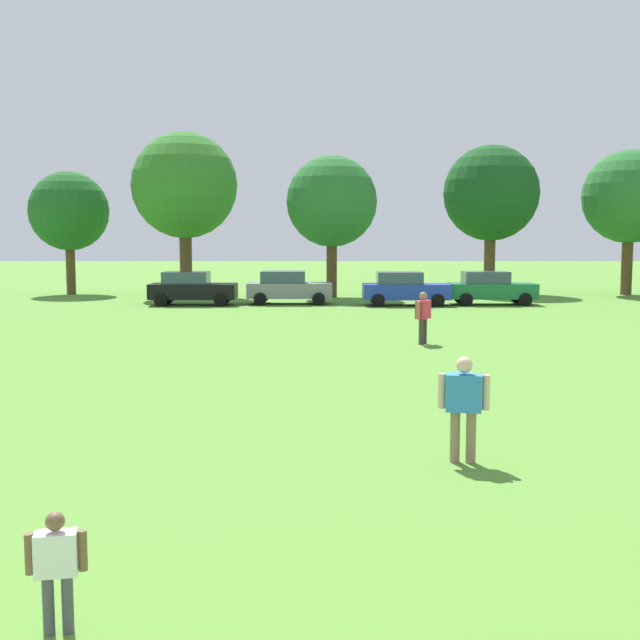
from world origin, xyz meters
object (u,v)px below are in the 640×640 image
(parked_car_gray_1, at_px, (291,287))
(tree_center_left, at_px, (335,202))
(parked_car_blue_2, at_px, (408,288))
(tree_left, at_px, (188,186))
(child_kite_flyer, at_px, (60,561))
(parked_car_green_3, at_px, (494,288))
(adult_bystander, at_px, (467,400))
(bystander_near_trees, at_px, (426,313))
(parked_car_black_0, at_px, (195,288))
(tree_far_left, at_px, (72,212))
(tree_right, at_px, (633,197))
(tree_center_right, at_px, (494,194))

(parked_car_gray_1, height_order, tree_center_left, tree_center_left)
(parked_car_blue_2, bearing_deg, tree_center_left, 123.46)
(parked_car_blue_2, xyz_separation_m, tree_left, (-11.84, 5.62, 5.40))
(child_kite_flyer, height_order, parked_car_green_3, parked_car_green_3)
(adult_bystander, bearing_deg, parked_car_gray_1, 108.25)
(child_kite_flyer, relative_size, bystander_near_trees, 0.65)
(parked_car_black_0, relative_size, tree_left, 0.46)
(tree_far_left, bearing_deg, adult_bystander, -64.22)
(tree_center_left, distance_m, tree_right, 17.61)
(parked_car_black_0, relative_size, parked_car_green_3, 1.00)
(bystander_near_trees, relative_size, tree_far_left, 0.23)
(adult_bystander, bearing_deg, parked_car_blue_2, 96.39)
(adult_bystander, bearing_deg, tree_center_right, 87.98)
(tree_right, bearing_deg, parked_car_black_0, -163.73)
(tree_left, xyz_separation_m, tree_right, (25.78, 1.76, -0.53))
(tree_far_left, relative_size, tree_center_left, 0.91)
(parked_car_blue_2, xyz_separation_m, tree_far_left, (-19.10, 7.78, 4.05))
(parked_car_green_3, bearing_deg, parked_car_black_0, -178.91)
(child_kite_flyer, relative_size, parked_car_gray_1, 0.25)
(child_kite_flyer, relative_size, tree_center_right, 0.12)
(parked_car_black_0, bearing_deg, tree_left, 102.34)
(tree_right, bearing_deg, tree_center_right, 174.48)
(parked_car_black_0, relative_size, tree_center_left, 0.54)
(tree_left, distance_m, tree_right, 25.85)
(bystander_near_trees, relative_size, parked_car_black_0, 0.39)
(tree_right, bearing_deg, tree_center_left, -173.45)
(bystander_near_trees, relative_size, tree_center_left, 0.21)
(parked_car_green_3, bearing_deg, bystander_near_trees, -109.85)
(adult_bystander, bearing_deg, tree_right, 76.04)
(parked_car_black_0, xyz_separation_m, tree_center_left, (7.11, 5.17, 4.51))
(bystander_near_trees, height_order, tree_center_left, tree_center_left)
(tree_far_left, bearing_deg, child_kite_flyer, -72.67)
(tree_right, bearing_deg, bystander_near_trees, -124.48)
(parked_car_blue_2, height_order, tree_far_left, tree_far_left)
(parked_car_gray_1, bearing_deg, tree_left, 141.73)
(parked_car_blue_2, bearing_deg, parked_car_black_0, 178.89)
(parked_car_gray_1, distance_m, tree_right, 21.38)
(bystander_near_trees, bearing_deg, child_kite_flyer, 16.68)
(adult_bystander, distance_m, tree_far_left, 39.39)
(adult_bystander, distance_m, tree_center_right, 36.90)
(tree_far_left, height_order, tree_right, tree_right)
(parked_car_black_0, bearing_deg, adult_bystander, -72.75)
(tree_center_left, bearing_deg, parked_car_black_0, -143.96)
(tree_center_left, bearing_deg, parked_car_blue_2, -56.54)
(parked_car_blue_2, relative_size, tree_far_left, 0.59)
(parked_car_black_0, relative_size, tree_far_left, 0.59)
(parked_car_blue_2, distance_m, tree_center_right, 11.33)
(adult_bystander, xyz_separation_m, parked_car_green_3, (6.45, 28.00, -0.11))
(adult_bystander, distance_m, parked_car_blue_2, 27.59)
(bystander_near_trees, xyz_separation_m, tree_left, (-10.91, 19.90, 5.27))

